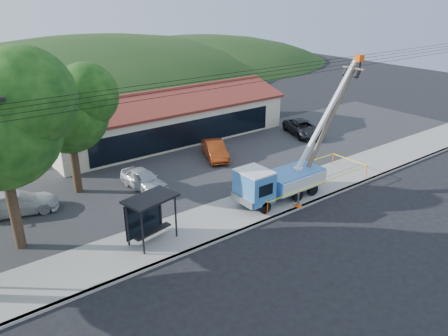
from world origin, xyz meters
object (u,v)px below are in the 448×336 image
car_white (19,214)px  car_dark (302,136)px  bus_shelter (149,208)px  utility_truck (279,179)px  leaning_pole (330,119)px  car_silver (145,190)px  car_red (215,159)px

car_white → car_dark: bearing=-74.6°
bus_shelter → utility_truck: bearing=-15.3°
utility_truck → car_white: bearing=149.4°
leaning_pole → car_dark: bearing=51.3°
car_white → leaning_pole: bearing=-99.7°
bus_shelter → car_dark: bearing=9.6°
car_silver → car_dark: size_ratio=0.82×
car_silver → car_white: bearing=161.9°
leaning_pole → car_silver: 13.78m
car_red → car_dark: bearing=22.1°
leaning_pole → bus_shelter: leaning_pole is taller
car_silver → bus_shelter: bearing=-121.9°
leaning_pole → car_white: size_ratio=1.81×
utility_truck → leaning_pole: (4.48, -0.10, 3.33)m
leaning_pole → car_red: bearing=110.3°
utility_truck → leaning_pole: utility_truck is taller
utility_truck → car_red: bearing=82.3°
bus_shelter → car_white: size_ratio=0.63×
utility_truck → car_silver: (-6.29, 6.97, -1.57)m
car_red → car_white: (-15.47, -0.34, 0.00)m
car_white → bus_shelter: bearing=-132.5°
utility_truck → car_white: (-14.28, 8.46, -1.57)m
car_silver → car_dark: car_silver is taller
car_red → car_white: 15.47m
car_dark → bus_shelter: bearing=-139.1°
leaning_pole → car_dark: leaning_pole is taller
car_red → car_dark: size_ratio=0.86×
leaning_pole → bus_shelter: 13.97m
car_red → car_white: car_red is taller
car_white → car_silver: bearing=-85.7°
car_red → leaning_pole: bearing=-47.3°
leaning_pole → car_red: (-3.30, 8.90, -4.90)m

